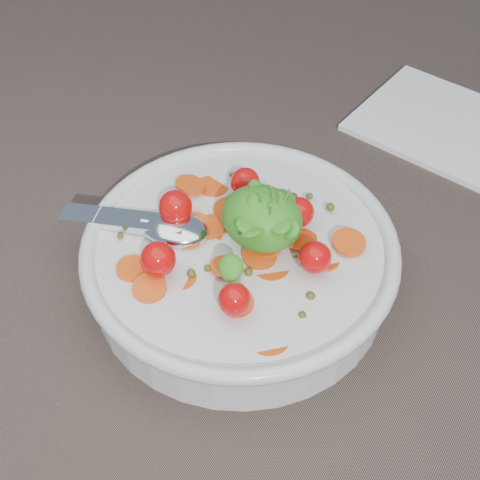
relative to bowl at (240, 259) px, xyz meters
The scene contains 3 objects.
ground 0.04m from the bowl, 154.48° to the left, with size 6.00×6.00×0.00m, color brown.
bowl is the anchor object (origin of this frame).
napkin 0.29m from the bowl, 77.07° to the left, with size 0.16×0.14×0.01m, color white.
Camera 1 is at (0.20, -0.30, 0.41)m, focal length 50.00 mm.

